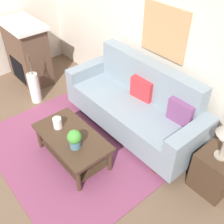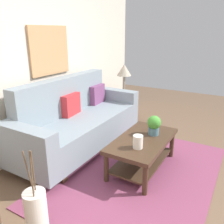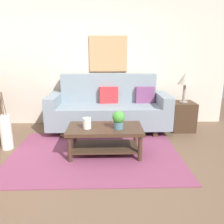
{
  "view_description": "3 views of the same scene",
  "coord_description": "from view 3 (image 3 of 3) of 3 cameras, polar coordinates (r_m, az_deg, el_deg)",
  "views": [
    {
      "loc": [
        2.43,
        -0.72,
        2.9
      ],
      "look_at": [
        0.27,
        1.11,
        0.6
      ],
      "focal_mm": 42.99,
      "sensor_mm": 36.0,
      "label": 1
    },
    {
      "loc": [
        -2.43,
        -0.54,
        1.74
      ],
      "look_at": [
        0.26,
        1.03,
        0.67
      ],
      "focal_mm": 38.05,
      "sensor_mm": 36.0,
      "label": 2
    },
    {
      "loc": [
        0.17,
        -2.65,
        1.51
      ],
      "look_at": [
        0.26,
        0.84,
        0.57
      ],
      "focal_mm": 36.34,
      "sensor_mm": 36.0,
      "label": 3
    }
  ],
  "objects": [
    {
      "name": "ground_plane",
      "position": [
        3.06,
        -4.66,
        -14.6
      ],
      "size": [
        9.36,
        9.36,
        0.0
      ],
      "primitive_type": "plane",
      "color": "brown"
    },
    {
      "name": "wall_back",
      "position": [
        4.8,
        -3.67,
        13.09
      ],
      "size": [
        5.36,
        0.1,
        2.7
      ],
      "primitive_type": "cube",
      "color": "beige",
      "rests_on": "ground_plane"
    },
    {
      "name": "area_rug",
      "position": [
        3.5,
        -4.23,
        -10.47
      ],
      "size": [
        2.52,
        1.8,
        0.01
      ],
      "primitive_type": "cube",
      "color": "#843D5B",
      "rests_on": "ground_plane"
    },
    {
      "name": "couch",
      "position": [
        4.39,
        -0.81,
        0.8
      ],
      "size": [
        2.28,
        0.84,
        1.08
      ],
      "color": "gray",
      "rests_on": "ground_plane"
    },
    {
      "name": "throw_pillow_crimson",
      "position": [
        4.46,
        -0.84,
        4.3
      ],
      "size": [
        0.37,
        0.16,
        0.32
      ],
      "primitive_type": "cube",
      "rotation": [
        0.0,
        0.0,
        0.1
      ],
      "color": "red",
      "rests_on": "couch"
    },
    {
      "name": "throw_pillow_plum",
      "position": [
        4.52,
        8.25,
        4.3
      ],
      "size": [
        0.37,
        0.14,
        0.32
      ],
      "primitive_type": "cube",
      "rotation": [
        0.0,
        0.0,
        0.05
      ],
      "color": "#7A4270",
      "rests_on": "couch"
    },
    {
      "name": "coffee_table",
      "position": [
        3.38,
        -1.79,
        -5.67
      ],
      "size": [
        1.1,
        0.6,
        0.43
      ],
      "color": "#422D1E",
      "rests_on": "ground_plane"
    },
    {
      "name": "tabletop_vase",
      "position": [
        3.28,
        -6.32,
        -2.8
      ],
      "size": [
        0.12,
        0.12,
        0.16
      ],
      "primitive_type": "cylinder",
      "color": "white",
      "rests_on": "coffee_table"
    },
    {
      "name": "potted_plant_tabletop",
      "position": [
        3.24,
        1.65,
        -1.82
      ],
      "size": [
        0.18,
        0.18,
        0.26
      ],
      "color": "slate",
      "rests_on": "coffee_table"
    },
    {
      "name": "side_table",
      "position": [
        4.65,
        17.24,
        -1.02
      ],
      "size": [
        0.44,
        0.44,
        0.56
      ],
      "primitive_type": "cube",
      "color": "#422D1E",
      "rests_on": "ground_plane"
    },
    {
      "name": "table_lamp",
      "position": [
        4.51,
        17.94,
        7.74
      ],
      "size": [
        0.28,
        0.28,
        0.57
      ],
      "color": "gray",
      "rests_on": "side_table"
    },
    {
      "name": "floor_vase",
      "position": [
        3.96,
        -25.1,
        -4.6
      ],
      "size": [
        0.18,
        0.18,
        0.55
      ],
      "primitive_type": "cylinder",
      "color": "white",
      "rests_on": "ground_plane"
    },
    {
      "name": "floor_vase_branch_a",
      "position": [
        3.83,
        -25.58,
        1.86
      ],
      "size": [
        0.03,
        0.04,
        0.36
      ],
      "primitive_type": "cylinder",
      "rotation": [
        0.08,
        -0.06,
        0.0
      ],
      "color": "brown",
      "rests_on": "floor_vase"
    },
    {
      "name": "floor_vase_branch_b",
      "position": [
        3.86,
        -25.89,
        1.91
      ],
      "size": [
        0.03,
        0.05,
        0.36
      ],
      "primitive_type": "cylinder",
      "rotation": [
        -0.12,
        -0.06,
        0.0
      ],
      "color": "brown",
      "rests_on": "floor_vase"
    },
    {
      "name": "floor_vase_branch_c",
      "position": [
        3.83,
        -26.09,
        1.79
      ],
      "size": [
        0.05,
        0.05,
        0.36
      ],
      "primitive_type": "cylinder",
      "rotation": [
        -0.1,
        0.12,
        0.0
      ],
      "color": "brown",
      "rests_on": "floor_vase"
    },
    {
      "name": "framed_painting",
      "position": [
        4.72,
        -0.93,
        14.43
      ],
      "size": [
        0.76,
        0.03,
        0.7
      ],
      "primitive_type": "cube",
      "color": "tan"
    }
  ]
}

